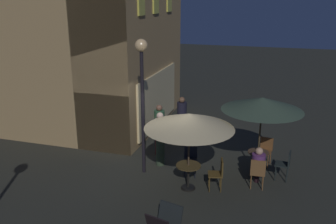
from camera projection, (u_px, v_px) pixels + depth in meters
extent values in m
plane|color=#2C2D25|center=(159.00, 172.00, 11.04)|extent=(60.00, 60.00, 0.00)
cube|color=tan|center=(135.00, 35.00, 14.16)|extent=(6.21, 1.99, 7.32)
cube|color=tan|center=(37.00, 38.00, 13.05)|extent=(1.99, 7.80, 7.32)
cube|color=#D9D24F|center=(141.00, 0.00, 11.74)|extent=(0.55, 0.06, 0.95)
cube|color=#D9D24F|center=(156.00, 0.00, 13.07)|extent=(0.55, 0.06, 0.95)
cube|color=beige|center=(158.00, 99.00, 14.33)|extent=(4.35, 0.08, 2.10)
cylinder|color=black|center=(143.00, 114.00, 10.51)|extent=(0.10, 0.10, 3.72)
sphere|color=#FCC986|center=(141.00, 45.00, 9.91)|extent=(0.35, 0.35, 0.35)
cylinder|color=black|center=(256.00, 174.00, 10.88)|extent=(0.40, 0.40, 0.03)
cylinder|color=black|center=(257.00, 164.00, 10.78)|extent=(0.06, 0.06, 0.72)
cylinder|color=#4D3727|center=(258.00, 152.00, 10.66)|extent=(0.61, 0.61, 0.03)
cylinder|color=black|center=(188.00, 188.00, 10.12)|extent=(0.40, 0.40, 0.03)
cylinder|color=black|center=(188.00, 177.00, 10.02)|extent=(0.06, 0.06, 0.69)
cylinder|color=#47381D|center=(188.00, 166.00, 9.91)|extent=(0.68, 0.68, 0.03)
cylinder|color=black|center=(256.00, 174.00, 10.88)|extent=(0.36, 0.36, 0.06)
cylinder|color=#453721|center=(259.00, 138.00, 10.53)|extent=(0.05, 0.05, 2.36)
cone|color=#384938|center=(262.00, 104.00, 10.21)|extent=(2.30, 2.30, 0.37)
cylinder|color=black|center=(188.00, 187.00, 10.12)|extent=(0.36, 0.36, 0.06)
cylinder|color=#483727|center=(189.00, 153.00, 9.80)|extent=(0.05, 0.05, 2.14)
cone|color=beige|center=(189.00, 121.00, 9.52)|extent=(2.40, 2.40, 0.40)
cylinder|color=brown|center=(268.00, 161.00, 11.27)|extent=(0.03, 0.03, 0.45)
cylinder|color=brown|center=(258.00, 159.00, 11.42)|extent=(0.03, 0.03, 0.45)
cylinder|color=brown|center=(270.00, 157.00, 11.53)|extent=(0.03, 0.03, 0.45)
cylinder|color=brown|center=(261.00, 155.00, 11.68)|extent=(0.03, 0.03, 0.45)
cube|color=brown|center=(265.00, 151.00, 11.40)|extent=(0.47, 0.47, 0.04)
cube|color=brown|center=(267.00, 143.00, 11.48)|extent=(0.12, 0.39, 0.38)
cylinder|color=brown|center=(251.00, 177.00, 10.33)|extent=(0.03, 0.03, 0.43)
cylinder|color=brown|center=(263.00, 178.00, 10.26)|extent=(0.03, 0.03, 0.43)
cylinder|color=brown|center=(251.00, 182.00, 10.03)|extent=(0.03, 0.03, 0.43)
cylinder|color=brown|center=(263.00, 183.00, 9.96)|extent=(0.03, 0.03, 0.43)
cube|color=brown|center=(257.00, 172.00, 10.07)|extent=(0.42, 0.42, 0.04)
cube|color=brown|center=(258.00, 168.00, 9.83)|extent=(0.07, 0.40, 0.43)
cylinder|color=black|center=(275.00, 173.00, 10.48)|extent=(0.03, 0.03, 0.47)
cylinder|color=black|center=(277.00, 169.00, 10.75)|extent=(0.03, 0.03, 0.47)
cylinder|color=black|center=(287.00, 175.00, 10.36)|extent=(0.03, 0.03, 0.47)
cylinder|color=black|center=(288.00, 171.00, 10.64)|extent=(0.03, 0.03, 0.47)
cube|color=black|center=(282.00, 164.00, 10.48)|extent=(0.43, 0.43, 0.03)
cube|color=black|center=(289.00, 159.00, 10.35)|extent=(0.39, 0.08, 0.38)
cylinder|color=#503B19|center=(209.00, 185.00, 9.88)|extent=(0.03, 0.03, 0.44)
cylinder|color=#503B19|center=(209.00, 179.00, 10.17)|extent=(0.03, 0.03, 0.44)
cylinder|color=#503B19|center=(221.00, 185.00, 9.86)|extent=(0.03, 0.03, 0.44)
cylinder|color=#503B19|center=(220.00, 180.00, 10.15)|extent=(0.03, 0.03, 0.44)
cube|color=#503B19|center=(215.00, 174.00, 9.94)|extent=(0.47, 0.47, 0.04)
cube|color=#503B19|center=(222.00, 167.00, 9.86)|extent=(0.39, 0.13, 0.41)
cylinder|color=black|center=(195.00, 171.00, 10.63)|extent=(0.03, 0.03, 0.47)
cylinder|color=black|center=(185.00, 170.00, 10.66)|extent=(0.03, 0.03, 0.47)
cylinder|color=black|center=(196.00, 166.00, 10.92)|extent=(0.03, 0.03, 0.47)
cylinder|color=black|center=(185.00, 166.00, 10.95)|extent=(0.03, 0.03, 0.47)
cube|color=black|center=(190.00, 160.00, 10.71)|extent=(0.44, 0.44, 0.03)
cube|color=black|center=(191.00, 151.00, 10.81)|extent=(0.10, 0.38, 0.42)
cube|color=black|center=(258.00, 169.00, 10.19)|extent=(0.38, 0.39, 0.14)
cylinder|color=black|center=(257.00, 174.00, 10.41)|extent=(0.14, 0.14, 0.49)
cylinder|color=#5D3169|center=(258.00, 163.00, 9.98)|extent=(0.37, 0.37, 0.51)
sphere|color=tan|center=(259.00, 151.00, 9.88)|extent=(0.21, 0.21, 0.21)
cylinder|color=black|center=(182.00, 132.00, 13.06)|extent=(0.29, 0.29, 0.91)
cylinder|color=black|center=(182.00, 111.00, 12.82)|extent=(0.34, 0.34, 0.64)
sphere|color=brown|center=(182.00, 100.00, 12.69)|extent=(0.20, 0.20, 0.20)
cylinder|color=#521019|center=(160.00, 140.00, 12.17)|extent=(0.29, 0.29, 0.99)
cylinder|color=#2A4F33|center=(159.00, 119.00, 11.93)|extent=(0.35, 0.35, 0.55)
sphere|color=brown|center=(159.00, 108.00, 11.82)|extent=(0.20, 0.20, 0.20)
cylinder|color=#33432D|center=(160.00, 151.00, 11.42)|extent=(0.28, 0.28, 0.94)
cylinder|color=#78655D|center=(160.00, 128.00, 11.18)|extent=(0.33, 0.33, 0.59)
sphere|color=beige|center=(160.00, 116.00, 11.06)|extent=(0.21, 0.21, 0.21)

